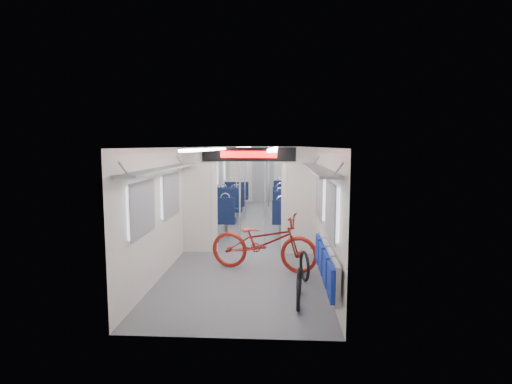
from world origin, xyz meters
The scene contains 14 objects.
carriage centered at (0.00, -0.27, 1.50)m, with size 12.00×12.02×2.31m.
bicycle centered at (0.36, -3.28, 0.54)m, with size 0.71×2.05×1.08m, color maroon.
flip_bench centered at (1.35, -4.74, 0.58)m, with size 0.12×2.12×0.53m.
bike_hoop_a centered at (0.92, -5.13, 0.20)m, with size 0.45×0.45×0.05m, color black.
bike_hoop_b centered at (0.96, -4.57, 0.20)m, with size 0.45×0.45×0.05m, color black.
bike_hoop_c centered at (1.09, -3.87, 0.24)m, with size 0.53×0.53×0.05m, color black.
seat_bay_near_left centered at (-0.93, 0.39, 0.57)m, with size 0.95×2.26×1.16m.
seat_bay_near_right centered at (0.93, 0.31, 0.54)m, with size 0.90×2.04×1.09m.
seat_bay_far_left centered at (-0.94, 3.27, 0.54)m, with size 0.90×2.05×1.09m.
seat_bay_far_right centered at (0.93, 3.15, 0.57)m, with size 0.96×2.29×1.16m.
stanchion_near_left centered at (-0.26, -1.37, 1.15)m, with size 0.04×0.04×2.30m, color silver.
stanchion_near_right centered at (0.32, -1.12, 1.15)m, with size 0.04×0.04×2.30m, color silver.
stanchion_far_left centered at (-0.41, 1.85, 1.15)m, with size 0.04×0.04×2.30m, color silver.
stanchion_far_right centered at (0.33, 1.71, 1.15)m, with size 0.04×0.04×2.30m, color silver.
Camera 1 is at (0.63, -10.59, 2.33)m, focal length 28.00 mm.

